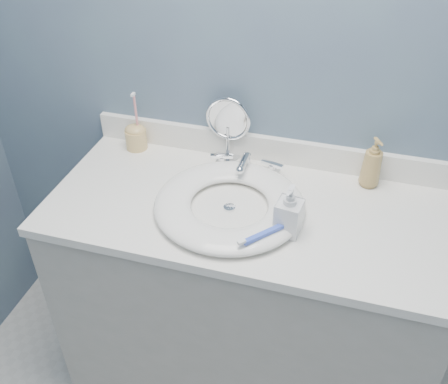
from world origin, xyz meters
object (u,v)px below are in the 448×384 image
(soap_bottle_clear, at_px, (289,210))
(toothbrush_holder, at_px, (136,136))
(makeup_mirror, at_px, (228,126))
(soap_bottle_amber, at_px, (372,163))

(soap_bottle_clear, bearing_deg, toothbrush_holder, 161.19)
(makeup_mirror, xyz_separation_m, toothbrush_holder, (-0.33, -0.03, -0.08))
(soap_bottle_amber, bearing_deg, makeup_mirror, 147.12)
(makeup_mirror, distance_m, toothbrush_holder, 0.34)
(soap_bottle_clear, xyz_separation_m, toothbrush_holder, (-0.59, 0.30, -0.03))
(soap_bottle_amber, height_order, toothbrush_holder, toothbrush_holder)
(toothbrush_holder, bearing_deg, soap_bottle_amber, -0.06)
(soap_bottle_clear, distance_m, toothbrush_holder, 0.66)
(soap_bottle_amber, height_order, soap_bottle_clear, soap_bottle_amber)
(soap_bottle_amber, distance_m, soap_bottle_clear, 0.36)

